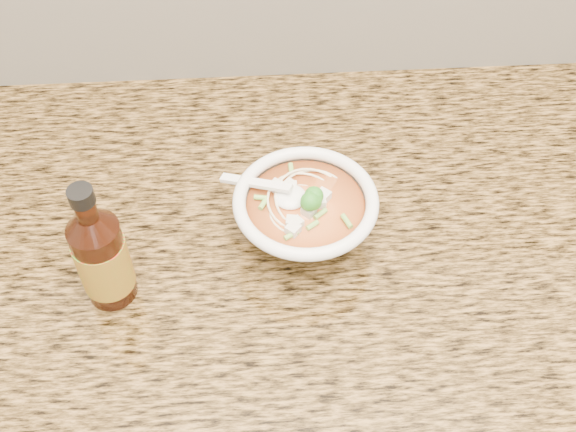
{
  "coord_description": "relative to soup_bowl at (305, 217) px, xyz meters",
  "views": [
    {
      "loc": [
        -0.16,
        1.15,
        1.59
      ],
      "look_at": [
        -0.13,
        1.68,
        0.94
      ],
      "focal_mm": 45.0,
      "sensor_mm": 36.0,
      "label": 1
    }
  ],
  "objects": [
    {
      "name": "soup_bowl",
      "position": [
        0.0,
        0.0,
        0.0
      ],
      "size": [
        0.18,
        0.17,
        0.09
      ],
      "rotation": [
        0.0,
        0.0,
        0.27
      ],
      "color": "white",
      "rests_on": "counter_slab"
    },
    {
      "name": "counter_slab",
      "position": [
        0.11,
        -0.0,
        -0.06
      ],
      "size": [
        4.0,
        0.68,
        0.04
      ],
      "primitive_type": "cube",
      "color": "olive",
      "rests_on": "cabinet"
    },
    {
      "name": "cabinet",
      "position": [
        0.11,
        -0.0,
        -0.51
      ],
      "size": [
        4.0,
        0.65,
        0.86
      ],
      "primitive_type": "cube",
      "color": "#381D11",
      "rests_on": "ground"
    },
    {
      "name": "hot_sauce_bottle",
      "position": [
        -0.22,
        -0.06,
        0.03
      ],
      "size": [
        0.06,
        0.06,
        0.17
      ],
      "rotation": [
        0.0,
        0.0,
        0.01
      ],
      "color": "#401608",
      "rests_on": "counter_slab"
    }
  ]
}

